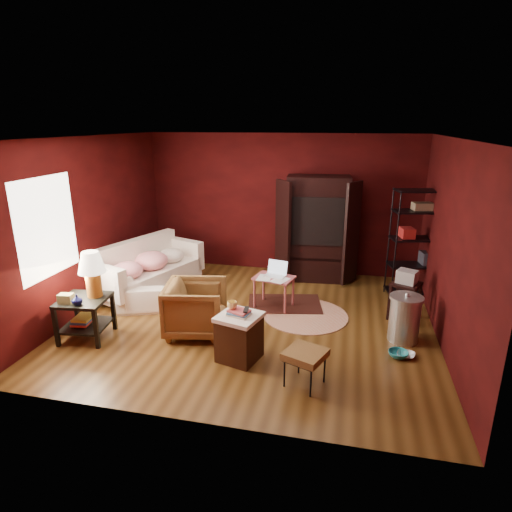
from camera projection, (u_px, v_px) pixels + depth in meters
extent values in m
cube|color=brown|center=(253.00, 320.00, 6.81)|extent=(5.50, 5.00, 0.02)
cube|color=white|center=(253.00, 137.00, 5.96)|extent=(5.50, 5.00, 0.02)
cube|color=#3F0909|center=(281.00, 204.00, 8.72)|extent=(5.50, 0.02, 2.80)
cube|color=#3F0909|center=(193.00, 300.00, 4.05)|extent=(5.50, 0.02, 2.80)
cube|color=#3F0909|center=(88.00, 225.00, 6.97)|extent=(0.02, 5.00, 2.80)
cube|color=#3F0909|center=(451.00, 246.00, 5.80)|extent=(0.02, 5.00, 2.80)
cube|color=white|center=(47.00, 227.00, 5.97)|extent=(0.02, 1.20, 1.40)
imported|color=white|center=(146.00, 271.00, 7.80)|extent=(1.25, 2.15, 0.81)
imported|color=black|center=(196.00, 306.00, 6.27)|extent=(0.93, 0.97, 0.86)
imported|color=silver|center=(407.00, 349.00, 5.69)|extent=(0.24, 0.12, 0.23)
imported|color=teal|center=(399.00, 348.00, 5.69)|extent=(0.27, 0.13, 0.26)
imported|color=#0C0F3F|center=(77.00, 300.00, 5.84)|extent=(0.16, 0.17, 0.14)
imported|color=#F9D87A|center=(232.00, 304.00, 5.50)|extent=(0.15, 0.14, 0.13)
cube|color=black|center=(83.00, 300.00, 6.07)|extent=(0.72, 0.72, 0.04)
cube|color=black|center=(87.00, 325.00, 6.19)|extent=(0.67, 0.67, 0.03)
cube|color=black|center=(56.00, 327.00, 5.91)|extent=(0.06, 0.06, 0.60)
cube|color=black|center=(96.00, 329.00, 5.86)|extent=(0.06, 0.06, 0.60)
cube|color=black|center=(77.00, 309.00, 6.46)|extent=(0.06, 0.06, 0.60)
cube|color=black|center=(113.00, 311.00, 6.41)|extent=(0.06, 0.06, 0.60)
cylinder|color=#BC6D22|center=(94.00, 284.00, 6.10)|extent=(0.24, 0.24, 0.36)
cone|color=#F2E5C6|center=(91.00, 262.00, 6.00)|extent=(0.43, 0.43, 0.30)
cube|color=olive|center=(66.00, 298.00, 5.91)|extent=(0.21, 0.15, 0.13)
cube|color=#B83D2E|center=(83.00, 322.00, 6.18)|extent=(0.27, 0.33, 0.03)
cube|color=#2E63B8|center=(83.00, 320.00, 6.17)|extent=(0.27, 0.33, 0.03)
cube|color=gold|center=(84.00, 317.00, 6.16)|extent=(0.27, 0.33, 0.03)
cube|color=white|center=(151.00, 278.00, 7.80)|extent=(1.41, 2.08, 0.40)
cube|color=white|center=(136.00, 261.00, 7.90)|extent=(0.82, 1.87, 0.81)
cube|color=white|center=(107.00, 283.00, 6.96)|extent=(0.82, 0.45, 0.56)
cube|color=white|center=(186.00, 253.00, 8.50)|extent=(0.82, 0.45, 0.56)
ellipsoid|color=#FB233C|center=(127.00, 270.00, 7.23)|extent=(0.67, 0.67, 0.28)
ellipsoid|color=#FB233C|center=(151.00, 261.00, 7.67)|extent=(0.75, 0.75, 0.32)
ellipsoid|color=white|center=(171.00, 256.00, 8.09)|extent=(0.62, 0.62, 0.26)
cube|color=#41200F|center=(239.00, 339.00, 5.60)|extent=(0.59, 0.59, 0.58)
cube|color=white|center=(239.00, 317.00, 5.51)|extent=(0.63, 0.63, 0.05)
cube|color=beige|center=(239.00, 314.00, 5.50)|extent=(0.33, 0.28, 0.02)
cube|color=#4C7FB1|center=(239.00, 313.00, 5.49)|extent=(0.30, 0.25, 0.02)
cube|color=#CA4C4D|center=(239.00, 311.00, 5.48)|extent=(0.31, 0.27, 0.02)
cube|color=black|center=(246.00, 310.00, 5.46)|extent=(0.07, 0.18, 0.02)
cube|color=black|center=(305.00, 354.00, 5.01)|extent=(0.57, 0.57, 0.09)
cube|color=black|center=(305.00, 359.00, 5.03)|extent=(0.51, 0.51, 0.02)
cylinder|color=black|center=(284.00, 373.00, 5.04)|extent=(0.03, 0.03, 0.36)
cylinder|color=black|center=(311.00, 383.00, 4.85)|extent=(0.03, 0.03, 0.36)
cylinder|color=black|center=(299.00, 360.00, 5.31)|extent=(0.03, 0.03, 0.36)
cylinder|color=black|center=(324.00, 369.00, 5.12)|extent=(0.03, 0.03, 0.36)
cylinder|color=beige|center=(305.00, 315.00, 6.94)|extent=(1.53, 1.53, 0.01)
cube|color=#4B1B14|center=(285.00, 304.00, 7.36)|extent=(1.37, 1.05, 0.01)
cube|color=#B95459|center=(274.00, 278.00, 7.10)|extent=(0.72, 0.58, 0.03)
cylinder|color=#B95459|center=(254.00, 294.00, 7.14)|extent=(0.05, 0.05, 0.53)
cylinder|color=#B95459|center=(285.00, 299.00, 6.91)|extent=(0.05, 0.05, 0.53)
cylinder|color=#B95459|center=(263.00, 286.00, 7.45)|extent=(0.05, 0.05, 0.53)
cylinder|color=#B95459|center=(293.00, 292.00, 7.22)|extent=(0.05, 0.05, 0.53)
cube|color=silver|center=(275.00, 276.00, 7.12)|extent=(0.38, 0.30, 0.02)
cube|color=silver|center=(278.00, 267.00, 7.18)|extent=(0.35, 0.15, 0.23)
cube|color=white|center=(264.00, 278.00, 7.06)|extent=(0.23, 0.32, 0.00)
cube|color=white|center=(280.00, 280.00, 6.95)|extent=(0.33, 0.38, 0.00)
cube|color=black|center=(317.00, 229.00, 8.31)|extent=(1.23, 0.74, 2.03)
cube|color=black|center=(317.00, 219.00, 8.15)|extent=(1.00, 0.56, 0.91)
cube|color=black|center=(283.00, 231.00, 8.11)|extent=(0.35, 0.40, 1.93)
cube|color=black|center=(352.00, 234.00, 7.95)|extent=(0.29, 0.44, 1.93)
cube|color=#2A2C2E|center=(317.00, 224.00, 8.23)|extent=(0.71, 0.59, 0.56)
cube|color=black|center=(317.00, 227.00, 7.97)|extent=(0.53, 0.06, 0.43)
cube|color=black|center=(316.00, 256.00, 8.43)|extent=(1.01, 0.62, 0.05)
cylinder|color=black|center=(396.00, 248.00, 7.25)|extent=(0.03, 0.03, 1.93)
cylinder|color=black|center=(448.00, 248.00, 7.26)|extent=(0.03, 0.03, 1.93)
cylinder|color=black|center=(389.00, 242.00, 7.62)|extent=(0.03, 0.03, 1.93)
cylinder|color=black|center=(439.00, 242.00, 7.63)|extent=(0.03, 0.03, 1.93)
cube|color=black|center=(412.00, 290.00, 7.70)|extent=(1.01, 0.61, 0.03)
cube|color=black|center=(415.00, 265.00, 7.55)|extent=(1.01, 0.61, 0.03)
cube|color=black|center=(419.00, 239.00, 7.41)|extent=(1.01, 0.61, 0.03)
cube|color=black|center=(422.00, 211.00, 7.26)|extent=(1.01, 0.61, 0.03)
cube|color=black|center=(424.00, 191.00, 7.16)|extent=(1.01, 0.61, 0.03)
cube|color=maroon|center=(407.00, 233.00, 7.37)|extent=(0.27, 0.31, 0.17)
cube|color=#343441|center=(428.00, 258.00, 7.52)|extent=(0.32, 0.32, 0.21)
cube|color=#83694F|center=(422.00, 206.00, 7.24)|extent=(0.36, 0.28, 0.13)
cube|color=black|center=(406.00, 284.00, 6.66)|extent=(0.54, 0.54, 0.04)
cube|color=black|center=(389.00, 302.00, 6.72)|extent=(0.05, 0.05, 0.59)
cube|color=black|center=(411.00, 308.00, 6.52)|extent=(0.05, 0.05, 0.59)
cube|color=black|center=(397.00, 296.00, 6.98)|extent=(0.05, 0.05, 0.59)
cube|color=black|center=(419.00, 301.00, 6.78)|extent=(0.05, 0.05, 0.59)
cube|color=silver|center=(407.00, 277.00, 6.62)|extent=(0.35, 0.32, 0.20)
cylinder|color=silver|center=(404.00, 320.00, 6.08)|extent=(0.54, 0.54, 0.64)
cylinder|color=silver|center=(407.00, 298.00, 5.98)|extent=(0.60, 0.60, 0.04)
sphere|color=silver|center=(407.00, 295.00, 5.96)|extent=(0.08, 0.08, 0.06)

